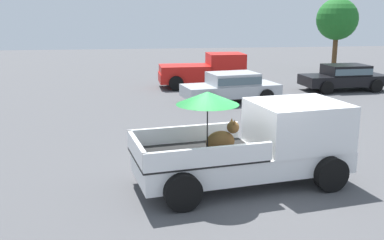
% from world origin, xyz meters
% --- Properties ---
extents(ground_plane, '(80.00, 80.00, 0.00)m').
position_xyz_m(ground_plane, '(0.00, 0.00, 0.00)').
color(ground_plane, '#4C4C4F').
extents(pickup_truck_main, '(5.28, 2.89, 2.32)m').
position_xyz_m(pickup_truck_main, '(0.43, 0.05, 0.98)').
color(pickup_truck_main, black).
rests_on(pickup_truck_main, ground).
extents(pickup_truck_red, '(4.81, 2.18, 1.80)m').
position_xyz_m(pickup_truck_red, '(1.64, 13.92, 0.87)').
color(pickup_truck_red, black).
rests_on(pickup_truck_red, ground).
extents(parked_sedan_near, '(4.38, 2.14, 1.33)m').
position_xyz_m(parked_sedan_near, '(8.44, 11.83, 0.74)').
color(parked_sedan_near, black).
rests_on(parked_sedan_near, ground).
extents(parked_sedan_far, '(4.54, 2.54, 1.33)m').
position_xyz_m(parked_sedan_far, '(1.98, 9.66, 0.74)').
color(parked_sedan_far, black).
rests_on(parked_sedan_far, ground).
extents(tree_by_lot, '(2.72, 2.72, 4.86)m').
position_xyz_m(tree_by_lot, '(11.14, 18.68, 3.47)').
color(tree_by_lot, brown).
rests_on(tree_by_lot, ground).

